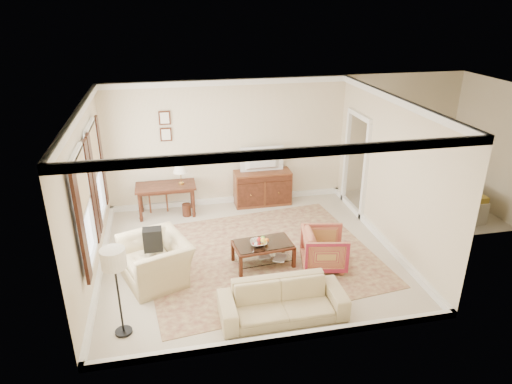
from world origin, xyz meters
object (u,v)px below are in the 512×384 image
object	(u,v)px
tv	(263,152)
club_armchair	(155,254)
sofa	(283,296)
striped_armchair	(324,247)
coffee_table	(263,248)
writing_desk	(166,190)
sideboard	(262,188)

from	to	relation	value
tv	club_armchair	bearing A→B (deg)	47.53
tv	sofa	world-z (taller)	tv
striped_armchair	tv	bearing A→B (deg)	20.58
striped_armchair	sofa	world-z (taller)	striped_armchair
sofa	tv	bearing A→B (deg)	81.53
striped_armchair	sofa	distance (m)	1.64
coffee_table	club_armchair	bearing A→B (deg)	-177.10
club_armchair	coffee_table	bearing A→B (deg)	72.80
coffee_table	sofa	size ratio (longest dim) A/B	0.58
writing_desk	tv	size ratio (longest dim) A/B	1.36
tv	coffee_table	xyz separation A→B (m)	(-0.57, -2.60, -0.95)
writing_desk	coffee_table	xyz separation A→B (m)	(1.65, -2.48, -0.26)
sideboard	tv	bearing A→B (deg)	-90.00
writing_desk	sideboard	xyz separation A→B (m)	(2.22, 0.14, -0.20)
tv	sofa	bearing A→B (deg)	81.70
writing_desk	coffee_table	size ratio (longest dim) A/B	1.18
coffee_table	striped_armchair	world-z (taller)	striped_armchair
sofa	sideboard	bearing A→B (deg)	81.57
coffee_table	striped_armchair	bearing A→B (deg)	-15.16
writing_desk	striped_armchair	distance (m)	3.88
writing_desk	sideboard	bearing A→B (deg)	3.71
sideboard	striped_armchair	size ratio (longest dim) A/B	1.67
sideboard	striped_armchair	distance (m)	2.95
tv	striped_armchair	size ratio (longest dim) A/B	1.22
club_armchair	sideboard	bearing A→B (deg)	117.64
sideboard	tv	distance (m)	0.89
coffee_table	club_armchair	world-z (taller)	club_armchair
writing_desk	tv	distance (m)	2.33
sideboard	striped_armchair	xyz separation A→B (m)	(0.50, -2.91, -0.01)
tv	coffee_table	bearing A→B (deg)	77.64
coffee_table	sofa	xyz separation A→B (m)	(-0.03, -1.51, 0.03)
tv	sideboard	bearing A→B (deg)	-90.00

